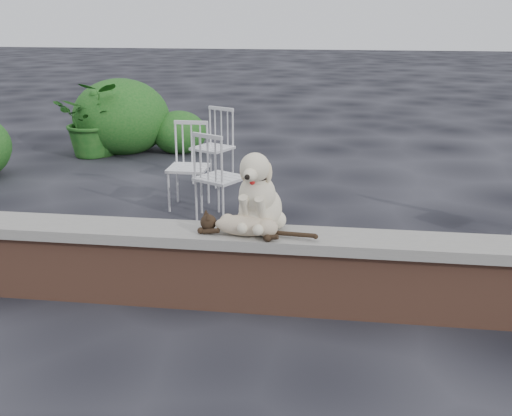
# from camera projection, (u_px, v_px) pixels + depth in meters

# --- Properties ---
(ground) EXTENTS (60.00, 60.00, 0.00)m
(ground) POSITION_uv_depth(u_px,v_px,m) (214.00, 302.00, 4.72)
(ground) COLOR black
(ground) RESTS_ON ground
(brick_wall) EXTENTS (6.00, 0.30, 0.50)m
(brick_wall) POSITION_uv_depth(u_px,v_px,m) (213.00, 272.00, 4.64)
(brick_wall) COLOR brown
(brick_wall) RESTS_ON ground
(capstone) EXTENTS (6.20, 0.40, 0.08)m
(capstone) POSITION_uv_depth(u_px,v_px,m) (212.00, 235.00, 4.55)
(capstone) COLOR slate
(capstone) RESTS_ON brick_wall
(dog) EXTENTS (0.49, 0.59, 0.61)m
(dog) POSITION_uv_depth(u_px,v_px,m) (260.00, 189.00, 4.47)
(dog) COLOR beige
(dog) RESTS_ON capstone
(cat) EXTENTS (1.03, 0.42, 0.17)m
(cat) POSITION_uv_depth(u_px,v_px,m) (246.00, 224.00, 4.41)
(cat) COLOR tan
(cat) RESTS_ON capstone
(chair_b) EXTENTS (0.75, 0.75, 0.94)m
(chair_b) POSITION_uv_depth(u_px,v_px,m) (212.00, 147.00, 7.78)
(chair_b) COLOR white
(chair_b) RESTS_ON ground
(chair_c) EXTENTS (0.76, 0.76, 0.94)m
(chair_c) POSITION_uv_depth(u_px,v_px,m) (220.00, 176.00, 6.41)
(chair_c) COLOR white
(chair_c) RESTS_ON ground
(chair_a) EXTENTS (0.56, 0.56, 0.94)m
(chair_a) POSITION_uv_depth(u_px,v_px,m) (188.00, 166.00, 6.82)
(chair_a) COLOR white
(chair_a) RESTS_ON ground
(potted_plant_a) EXTENTS (1.20, 1.10, 1.12)m
(potted_plant_a) POSITION_uv_depth(u_px,v_px,m) (92.00, 119.00, 9.20)
(potted_plant_a) COLOR #164E17
(potted_plant_a) RESTS_ON ground
(potted_plant_b) EXTENTS (0.83, 0.83, 1.07)m
(potted_plant_b) POSITION_uv_depth(u_px,v_px,m) (98.00, 120.00, 9.26)
(potted_plant_b) COLOR #164E17
(potted_plant_b) RESTS_ON ground
(shrubbery) EXTENTS (3.33, 3.02, 1.17)m
(shrubbery) POSITION_uv_depth(u_px,v_px,m) (90.00, 126.00, 9.13)
(shrubbery) COLOR #164E17
(shrubbery) RESTS_ON ground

